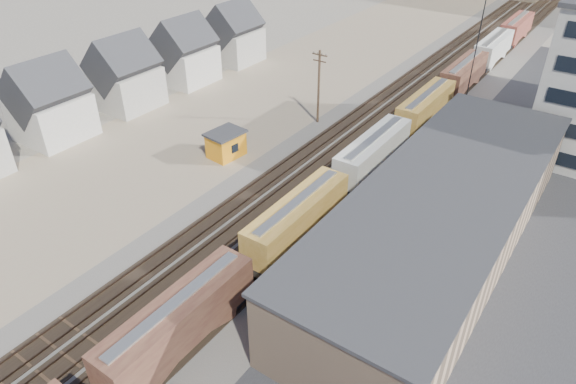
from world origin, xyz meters
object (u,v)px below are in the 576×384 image
Objects in this scene: freight_train at (401,127)px; parked_car_blue at (573,146)px; maintenance_shed at (226,144)px; utility_pole_north at (319,85)px.

freight_train is 21.97× the size of parked_car_blue.
maintenance_shed is (-16.32, -13.94, -1.14)m from freight_train.
parked_car_blue is at bearing 31.89° from freight_train.
utility_pole_north is 15.38m from maintenance_shed.
utility_pole_north reaches higher than freight_train.
utility_pole_north is 1.84× the size of parked_car_blue.
maintenance_shed is at bearing -139.49° from freight_train.
freight_train reaches higher than maintenance_shed.
parked_car_blue is at bearing 36.23° from maintenance_shed.
utility_pole_north is 2.10× the size of maintenance_shed.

